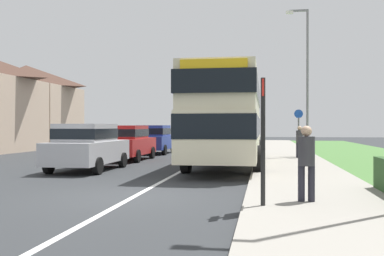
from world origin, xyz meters
The scene contains 12 objects.
ground_plane centered at (0.00, 0.00, 0.00)m, with size 120.00×120.00×0.00m, color #2D3033.
lane_marking_centre centered at (0.00, 8.00, 0.00)m, with size 0.14×60.00×0.01m, color silver.
pavement_near_side centered at (4.20, 6.00, 0.06)m, with size 3.20×68.00×0.12m, color gray.
double_decker_bus centered at (1.55, 8.39, 2.14)m, with size 2.80×11.28×3.70m.
parked_car_silver centered at (-3.50, 5.59, 0.95)m, with size 2.00×4.38×1.75m.
parked_car_red centered at (-3.55, 10.62, 0.93)m, with size 1.96×4.33×1.70m.
parked_car_blue centered at (-3.50, 15.89, 0.94)m, with size 1.95×3.97×1.71m.
pedestrian_at_stop centered at (3.88, -0.85, 0.98)m, with size 0.34×0.34×1.67m.
pedestrian_walking_away centered at (4.75, 12.20, 0.98)m, with size 0.34×0.34×1.67m.
bus_stop_sign centered at (3.00, -1.45, 1.54)m, with size 0.09×0.52×2.60m.
cycle_route_sign centered at (4.77, 13.24, 1.43)m, with size 0.44×0.08×2.52m.
street_lamp_mid centered at (5.10, 13.13, 4.36)m, with size 1.14×0.20×7.62m.
Camera 1 is at (3.02, -10.20, 1.66)m, focal length 41.66 mm.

